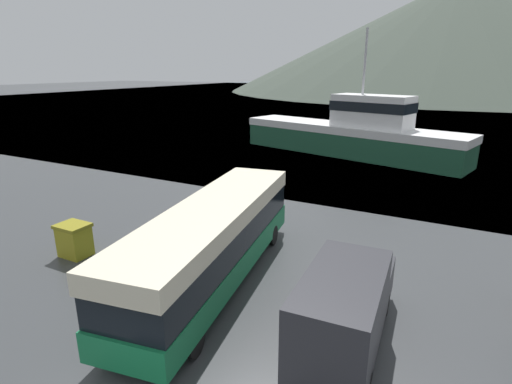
# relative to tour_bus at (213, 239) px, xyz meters

# --- Properties ---
(water_surface) EXTENTS (240.00, 240.00, 0.00)m
(water_surface) POSITION_rel_tour_bus_xyz_m (1.94, 130.29, -1.73)
(water_surface) COLOR slate
(water_surface) RESTS_ON ground
(hill_backdrop) EXTENTS (156.15, 156.15, 37.27)m
(hill_backdrop) POSITION_rel_tour_bus_xyz_m (0.26, 152.40, 16.90)
(hill_backdrop) COLOR #424C42
(hill_backdrop) RESTS_ON ground
(tour_bus) EXTENTS (4.31, 11.51, 3.05)m
(tour_bus) POSITION_rel_tour_bus_xyz_m (0.00, 0.00, 0.00)
(tour_bus) COLOR #146B3D
(tour_bus) RESTS_ON ground
(delivery_van) EXTENTS (2.36, 6.11, 2.58)m
(delivery_van) POSITION_rel_tour_bus_xyz_m (5.34, -1.39, -0.38)
(delivery_van) COLOR #2D2D33
(delivery_van) RESTS_ON ground
(fishing_boat) EXTENTS (21.68, 9.29, 11.02)m
(fishing_boat) POSITION_rel_tour_bus_xyz_m (-1.47, 25.28, 0.37)
(fishing_boat) COLOR #1E5138
(fishing_boat) RESTS_ON water_surface
(storage_bin) EXTENTS (1.32, 1.06, 1.44)m
(storage_bin) POSITION_rel_tour_bus_xyz_m (-6.50, -0.94, -1.00)
(storage_bin) COLOR olive
(storage_bin) RESTS_ON ground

